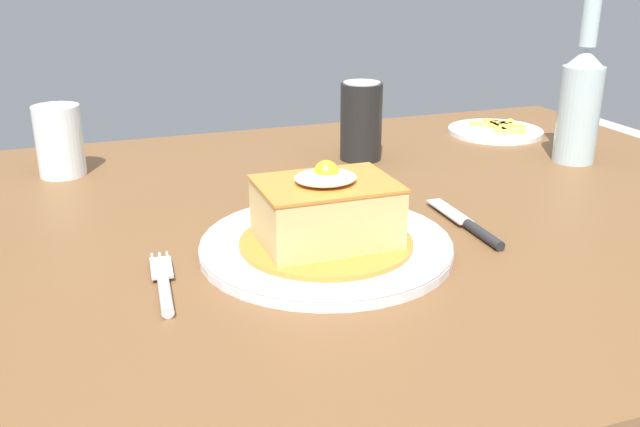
{
  "coord_description": "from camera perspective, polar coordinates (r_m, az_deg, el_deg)",
  "views": [
    {
      "loc": [
        -0.32,
        -0.8,
        1.06
      ],
      "look_at": [
        -0.07,
        -0.1,
        0.78
      ],
      "focal_mm": 39.82,
      "sensor_mm": 36.0,
      "label": 1
    }
  ],
  "objects": [
    {
      "name": "fork",
      "position": [
        0.72,
        -12.43,
        -5.69
      ],
      "size": [
        0.03,
        0.14,
        0.01
      ],
      "color": "silver",
      "rests_on": "dining_table"
    },
    {
      "name": "beer_bottle_clear",
      "position": [
        1.18,
        20.18,
        8.6
      ],
      "size": [
        0.06,
        0.06,
        0.27
      ],
      "color": "#ADC6CC",
      "rests_on": "dining_table"
    },
    {
      "name": "sandwich_meal",
      "position": [
        0.77,
        0.5,
        -0.1
      ],
      "size": [
        0.19,
        0.19,
        0.1
      ],
      "color": "orange",
      "rests_on": "main_plate"
    },
    {
      "name": "knife",
      "position": [
        0.87,
        12.19,
        -1.1
      ],
      "size": [
        0.02,
        0.17,
        0.01
      ],
      "color": "#262628",
      "rests_on": "dining_table"
    },
    {
      "name": "drinking_glass",
      "position": [
        1.12,
        -20.17,
        5.14
      ],
      "size": [
        0.07,
        0.07,
        0.1
      ],
      "color": "#3F2314",
      "rests_on": "dining_table"
    },
    {
      "name": "dining_table",
      "position": [
        0.96,
        2.02,
        -5.68
      ],
      "size": [
        1.27,
        0.94,
        0.74
      ],
      "color": "brown",
      "rests_on": "ground_plane"
    },
    {
      "name": "side_plate_fries",
      "position": [
        1.34,
        13.93,
        6.47
      ],
      "size": [
        0.17,
        0.17,
        0.02
      ],
      "color": "white",
      "rests_on": "dining_table"
    },
    {
      "name": "main_plate",
      "position": [
        0.79,
        0.49,
        -2.59
      ],
      "size": [
        0.28,
        0.28,
        0.02
      ],
      "color": "white",
      "rests_on": "dining_table"
    },
    {
      "name": "soda_can",
      "position": [
        1.13,
        3.32,
        7.42
      ],
      "size": [
        0.07,
        0.07,
        0.12
      ],
      "color": "black",
      "rests_on": "dining_table"
    }
  ]
}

